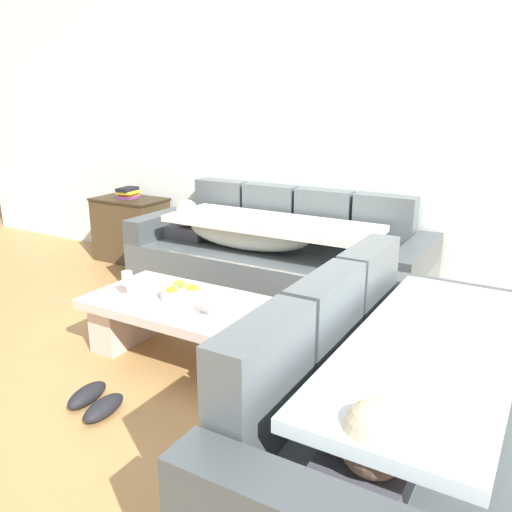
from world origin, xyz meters
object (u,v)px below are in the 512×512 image
Objects in this scene: couch_along_wall at (272,260)px; couch_near_window at (402,417)px; book_stack_on_cabinet at (128,193)px; pair_of_shoes at (95,401)px; wine_glass_near_left at (127,279)px; wine_glass_near_right at (210,299)px; fruit_bowl at (183,292)px; open_magazine at (229,312)px; coffee_table at (183,321)px; side_cabinet at (131,229)px.

couch_along_wall is 1.20× the size of couch_near_window.
couch_near_window reaches higher than book_stack_on_cabinet.
couch_along_wall and couch_near_window have the same top height.
couch_near_window reaches higher than pair_of_shoes.
couch_near_window is 12.07× the size of wine_glass_near_left.
couch_along_wall is 14.44× the size of wine_glass_near_left.
book_stack_on_cabinet is (-3.29, 1.90, 0.36)m from couch_near_window.
wine_glass_near_left is 0.66m from wine_glass_near_right.
open_magazine is (0.39, -0.06, -0.04)m from fruit_bowl.
pair_of_shoes is at bearing -92.02° from coffee_table.
wine_glass_near_right is at bearing -36.65° from book_stack_on_cabinet.
pair_of_shoes is at bearing -90.63° from fruit_bowl.
couch_along_wall is at bearing 75.75° from wine_glass_near_left.
couch_along_wall is 3.33× the size of side_cabinet.
fruit_bowl reaches higher than pair_of_shoes.
coffee_table is 0.43m from wine_glass_near_right.
wine_glass_near_right is (0.66, -0.02, 0.00)m from wine_glass_near_left.
wine_glass_near_left is (-0.32, -0.15, 0.07)m from fruit_bowl.
fruit_bowl is 0.85m from pair_of_shoes.
open_magazine is (0.38, -1.21, 0.06)m from couch_along_wall.
side_cabinet is at bearing 163.00° from open_magazine.
coffee_table is at bearing -89.71° from couch_along_wall.
wine_glass_near_left is 0.72m from open_magazine.
couch_along_wall is at bearing 90.29° from coffee_table.
couch_along_wall reaches higher than wine_glass_near_right.
couch_near_window is 1.60m from coffee_table.
wine_glass_near_left is (-1.86, 0.37, 0.16)m from couch_near_window.
fruit_bowl is at bearing 71.24° from couch_near_window.
fruit_bowl is at bearing 152.93° from wine_glass_near_right.
coffee_table is at bearing 72.20° from couch_near_window.
couch_along_wall is at bearing 89.44° from fruit_bowl.
couch_near_window is 3.81m from book_stack_on_cabinet.
wine_glass_near_right is (0.33, -1.32, 0.17)m from couch_along_wall.
side_cabinet is (-1.75, 0.23, -0.01)m from couch_along_wall.
coffee_table is 2.30m from book_stack_on_cabinet.
couch_along_wall reaches higher than coffee_table.
wine_glass_near_left is at bearing -160.63° from coffee_table.
wine_glass_near_left is (-0.33, -1.30, 0.17)m from couch_along_wall.
book_stack_on_cabinet reaches higher than wine_glass_near_right.
fruit_bowl is 0.87× the size of pair_of_shoes.
coffee_table is at bearing 87.98° from pair_of_shoes.
couch_near_window is 3.79m from side_cabinet.
wine_glass_near_right is 0.82m from pair_of_shoes.
wine_glass_near_left is at bearing 78.73° from couch_near_window.
wine_glass_near_right is at bearing -23.34° from coffee_table.
wine_glass_near_left is (-0.34, -0.12, 0.26)m from coffee_table.
book_stack_on_cabinet is 0.71× the size of pair_of_shoes.
open_magazine is at bearing -33.97° from book_stack_on_cabinet.
side_cabinet is (-1.42, 1.53, -0.17)m from wine_glass_near_left.
pair_of_shoes is (0.31, -0.61, -0.45)m from wine_glass_near_left.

